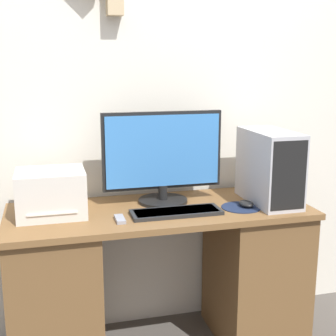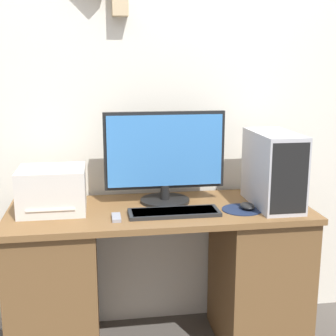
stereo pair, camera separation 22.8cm
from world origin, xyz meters
name	(u,v)px [view 2 (the right image)]	position (x,y,z in m)	size (l,w,h in m)	color
wall_back	(149,87)	(-0.01, 0.63, 1.36)	(6.40, 0.13, 2.70)	silver
desk	(160,278)	(0.00, 0.29, 0.40)	(1.50, 0.57, 0.78)	brown
monitor	(165,156)	(0.04, 0.39, 1.03)	(0.62, 0.26, 0.47)	black
keyboard	(174,212)	(0.05, 0.18, 0.79)	(0.43, 0.15, 0.02)	black
mousepad	(242,210)	(0.40, 0.20, 0.78)	(0.20, 0.20, 0.00)	#19233D
mouse	(247,206)	(0.42, 0.20, 0.80)	(0.07, 0.10, 0.03)	black
computer_tower	(273,169)	(0.57, 0.26, 0.97)	(0.20, 0.41, 0.37)	#B2B2B7
printer	(52,190)	(-0.52, 0.32, 0.89)	(0.32, 0.28, 0.22)	beige
remote_control	(116,217)	(-0.22, 0.15, 0.79)	(0.04, 0.11, 0.02)	gray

